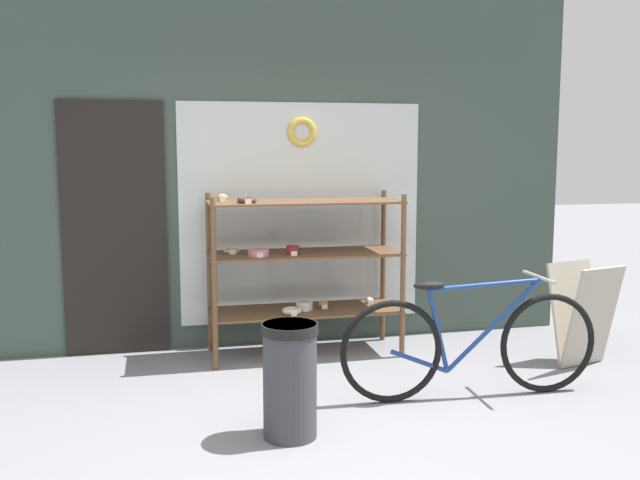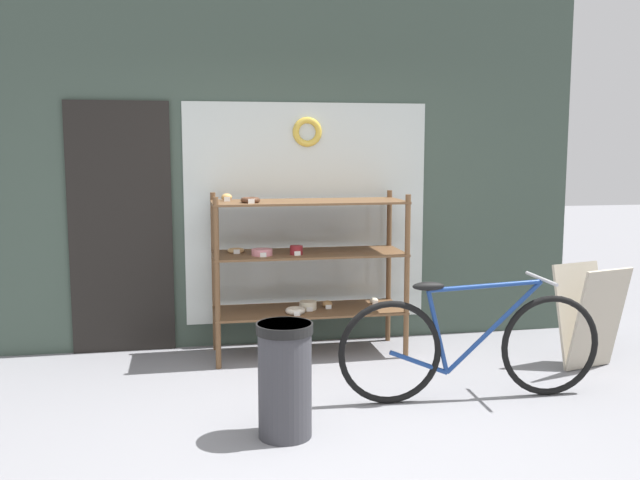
# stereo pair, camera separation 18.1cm
# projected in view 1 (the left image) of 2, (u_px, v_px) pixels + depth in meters

# --- Properties ---
(ground_plane) EXTENTS (30.00, 30.00, 0.00)m
(ground_plane) POSITION_uv_depth(u_px,v_px,m) (348.00, 451.00, 4.08)
(ground_plane) COLOR gray
(storefront_facade) EXTENTS (5.31, 0.13, 3.40)m
(storefront_facade) POSITION_uv_depth(u_px,v_px,m) (274.00, 155.00, 6.13)
(storefront_facade) COLOR #3D4C42
(storefront_facade) RESTS_ON ground_plane
(display_case) EXTENTS (1.57, 0.57, 1.35)m
(display_case) POSITION_uv_depth(u_px,v_px,m) (302.00, 260.00, 5.86)
(display_case) COLOR brown
(display_case) RESTS_ON ground_plane
(bicycle) EXTENTS (1.85, 0.46, 0.84)m
(bicycle) POSITION_uv_depth(u_px,v_px,m) (470.00, 344.00, 4.90)
(bicycle) COLOR black
(bicycle) RESTS_ON ground_plane
(sandwich_board) EXTENTS (0.55, 0.49, 0.81)m
(sandwich_board) POSITION_uv_depth(u_px,v_px,m) (583.00, 315.00, 5.62)
(sandwich_board) COLOR #B2A893
(sandwich_board) RESTS_ON ground_plane
(trash_bin) EXTENTS (0.34, 0.34, 0.70)m
(trash_bin) POSITION_uv_depth(u_px,v_px,m) (290.00, 376.00, 4.23)
(trash_bin) COLOR #38383D
(trash_bin) RESTS_ON ground_plane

